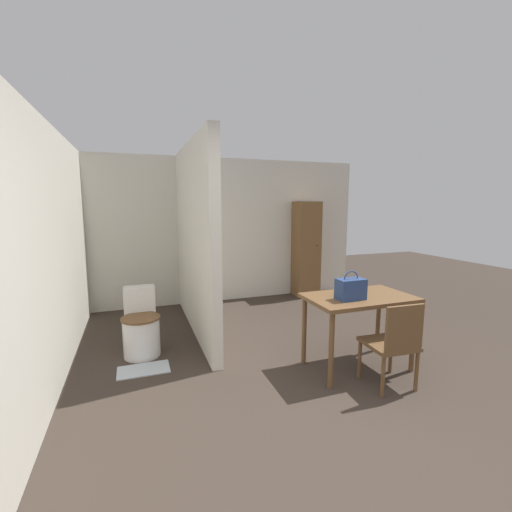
{
  "coord_description": "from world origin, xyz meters",
  "views": [
    {
      "loc": [
        -1.42,
        -1.69,
        1.73
      ],
      "look_at": [
        0.01,
        2.28,
        1.08
      ],
      "focal_mm": 24.0,
      "sensor_mm": 36.0,
      "label": 1
    }
  ],
  "objects_px": {
    "wooden_chair": "(394,342)",
    "handbag": "(351,289)",
    "toilet": "(141,328)",
    "dining_table": "(359,305)",
    "wooden_cabinet": "(306,249)"
  },
  "relations": [
    {
      "from": "wooden_cabinet",
      "to": "toilet",
      "type": "bearing_deg",
      "value": -151.26
    },
    {
      "from": "handbag",
      "to": "dining_table",
      "type": "bearing_deg",
      "value": 24.64
    },
    {
      "from": "dining_table",
      "to": "wooden_chair",
      "type": "relative_size",
      "value": 1.29
    },
    {
      "from": "wooden_chair",
      "to": "wooden_cabinet",
      "type": "height_order",
      "value": "wooden_cabinet"
    },
    {
      "from": "toilet",
      "to": "handbag",
      "type": "height_order",
      "value": "handbag"
    },
    {
      "from": "dining_table",
      "to": "toilet",
      "type": "xyz_separation_m",
      "value": [
        -2.14,
        1.13,
        -0.38
      ]
    },
    {
      "from": "wooden_chair",
      "to": "wooden_cabinet",
      "type": "bearing_deg",
      "value": 79.36
    },
    {
      "from": "handbag",
      "to": "wooden_chair",
      "type": "bearing_deg",
      "value": -60.63
    },
    {
      "from": "wooden_chair",
      "to": "handbag",
      "type": "bearing_deg",
      "value": 122.63
    },
    {
      "from": "handbag",
      "to": "wooden_cabinet",
      "type": "height_order",
      "value": "wooden_cabinet"
    },
    {
      "from": "wooden_cabinet",
      "to": "dining_table",
      "type": "bearing_deg",
      "value": -107.21
    },
    {
      "from": "dining_table",
      "to": "toilet",
      "type": "distance_m",
      "value": 2.45
    },
    {
      "from": "toilet",
      "to": "wooden_chair",
      "type": "bearing_deg",
      "value": -35.89
    },
    {
      "from": "wooden_chair",
      "to": "toilet",
      "type": "bearing_deg",
      "value": 147.37
    },
    {
      "from": "toilet",
      "to": "handbag",
      "type": "xyz_separation_m",
      "value": [
        1.98,
        -1.2,
        0.58
      ]
    }
  ]
}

